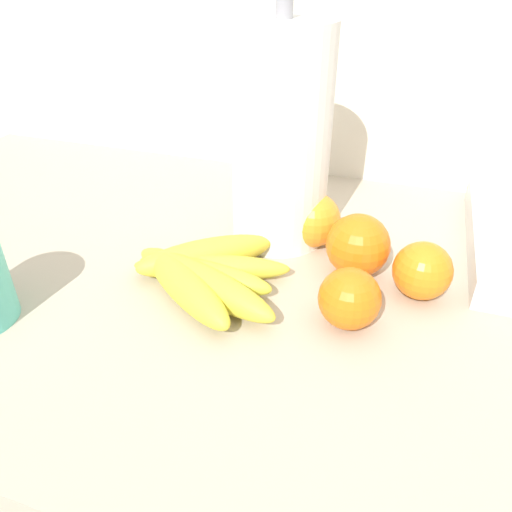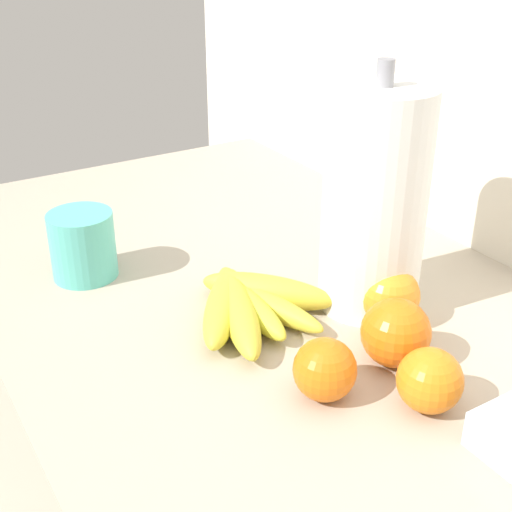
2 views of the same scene
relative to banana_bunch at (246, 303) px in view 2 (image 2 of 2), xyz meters
The scene contains 7 objects.
banana_bunch is the anchor object (origin of this frame).
orange_far_right 0.17m from the banana_bunch, 54.52° to the left, with size 0.07×0.07×0.07m, color orange.
orange_right 0.18m from the banana_bunch, ahead, with size 0.07×0.07×0.07m, color orange.
orange_center 0.26m from the banana_bunch, 15.36° to the left, with size 0.07×0.07×0.07m, color orange.
orange_back_right 0.19m from the banana_bunch, 28.35° to the left, with size 0.08×0.08×0.08m, color orange.
paper_towel_roll 0.20m from the banana_bunch, 71.37° to the left, with size 0.13×0.13×0.31m.
mug 0.25m from the banana_bunch, 147.20° to the right, with size 0.09×0.09×0.09m, color #56BFB2.
Camera 2 is at (0.29, -0.42, 1.40)m, focal length 48.39 mm.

